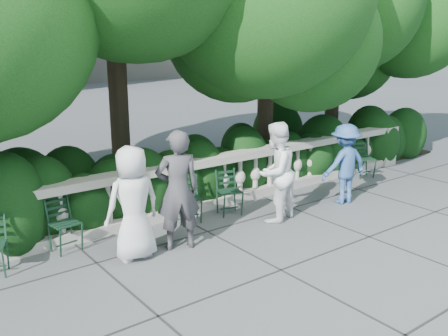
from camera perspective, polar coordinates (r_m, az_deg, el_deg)
ground at (r=8.25m, az=4.24°, el=-8.16°), size 90.00×90.00×0.00m
balustrade at (r=9.42m, az=-2.94°, el=-2.02°), size 12.00×0.44×1.00m
shrub_hedge at (r=10.54m, az=-6.59°, el=-3.02°), size 15.00×2.60×1.70m
chair_b at (r=8.08m, az=-17.01°, el=-9.32°), size 0.50×0.54×0.84m
chair_d at (r=8.88m, az=-3.77°, el=-6.43°), size 0.58×0.60×0.84m
chair_e at (r=9.22m, az=0.99°, el=-5.58°), size 0.55×0.57×0.84m
chair_f at (r=12.09m, az=15.99°, el=-1.17°), size 0.57×0.60×0.84m
person_businessman at (r=7.41m, az=-10.36°, el=-3.98°), size 0.84×0.56×1.72m
person_woman_grey at (r=7.64m, az=-5.30°, el=-2.56°), size 0.79×0.64×1.88m
person_casual_man at (r=8.84m, az=5.91°, el=-0.48°), size 1.01×0.88×1.79m
person_older_blue at (r=10.06m, az=13.63°, el=0.46°), size 1.10×0.73×1.58m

